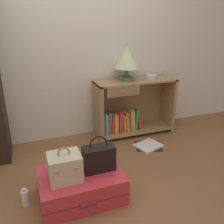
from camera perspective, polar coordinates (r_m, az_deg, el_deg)
ground_plane at (r=2.28m, az=-0.32°, el=-20.68°), size 9.00×9.00×0.00m
back_wall at (r=3.16m, az=-10.08°, el=16.78°), size 6.40×0.10×2.60m
bookshelf at (r=3.36m, az=4.48°, el=0.87°), size 1.09×0.38×0.76m
table_lamp at (r=3.17m, az=3.50°, el=12.37°), size 0.33×0.33×0.43m
bowl at (r=3.38m, az=9.15°, el=8.19°), size 0.14×0.14×0.04m
suitcase_large at (r=2.29m, az=-7.22°, el=-16.57°), size 0.73×0.54×0.25m
train_case at (r=2.11m, az=-10.98°, el=-12.51°), size 0.27×0.23×0.30m
handbag at (r=2.19m, az=-3.12°, el=-10.58°), size 0.28×0.15×0.33m
bottle at (r=2.35m, az=-19.62°, el=-18.32°), size 0.06×0.06×0.17m
open_book_on_floor at (r=3.16m, az=8.52°, el=-7.78°), size 0.40×0.37×0.02m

